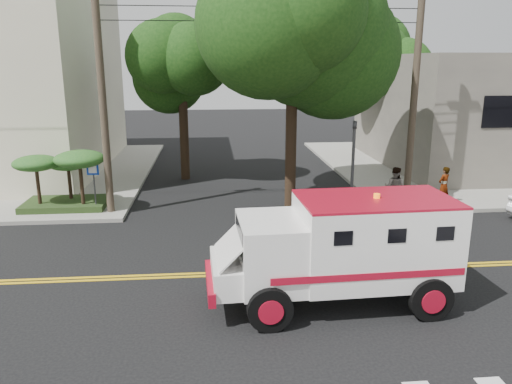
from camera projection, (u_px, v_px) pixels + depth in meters
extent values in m
plane|color=black|center=(273.00, 272.00, 14.11)|extent=(100.00, 100.00, 0.00)
cube|color=gray|center=(480.00, 165.00, 28.28)|extent=(17.00, 17.00, 0.15)
cube|color=#625C54|center=(507.00, 110.00, 28.12)|extent=(14.00, 12.00, 6.00)
cylinder|color=#382D23|center=(102.00, 98.00, 18.26)|extent=(0.28, 0.28, 9.00)
cylinder|color=#382D23|center=(414.00, 95.00, 19.50)|extent=(0.28, 0.28, 9.00)
cylinder|color=black|center=(291.00, 121.00, 19.62)|extent=(0.44, 0.44, 7.00)
sphere|color=black|center=(293.00, 28.00, 18.73)|extent=(5.32, 5.32, 5.32)
sphere|color=black|center=(328.00, 10.00, 17.96)|extent=(4.56, 4.56, 4.56)
cylinder|color=black|center=(184.00, 124.00, 24.70)|extent=(0.44, 0.44, 5.60)
sphere|color=black|center=(182.00, 65.00, 23.99)|extent=(3.92, 3.92, 3.92)
sphere|color=black|center=(199.00, 56.00, 23.42)|extent=(3.36, 3.36, 3.36)
cylinder|color=black|center=(383.00, 110.00, 29.52)|extent=(0.44, 0.44, 5.95)
sphere|color=black|center=(386.00, 59.00, 28.77)|extent=(4.20, 4.20, 4.20)
sphere|color=black|center=(405.00, 50.00, 28.15)|extent=(3.60, 3.60, 3.60)
cylinder|color=#3F3F42|center=(353.00, 167.00, 19.38)|extent=(0.12, 0.12, 3.60)
imported|color=#3F3F42|center=(354.00, 133.00, 19.04)|extent=(0.15, 0.18, 0.90)
cylinder|color=#3F3F42|center=(95.00, 189.00, 19.29)|extent=(0.06, 0.06, 2.00)
cube|color=#0C33A5|center=(93.00, 169.00, 19.03)|extent=(0.45, 0.03, 0.45)
cube|color=#1E3314|center=(66.00, 204.00, 19.94)|extent=(3.20, 2.00, 0.24)
cylinder|color=black|center=(38.00, 185.00, 19.35)|extent=(0.14, 0.14, 1.52)
ellipsoid|color=#174F1E|center=(36.00, 163.00, 19.13)|extent=(1.73, 1.73, 0.60)
cylinder|color=black|center=(70.00, 182.00, 20.13)|extent=(0.14, 0.14, 1.36)
ellipsoid|color=#174F1E|center=(68.00, 163.00, 19.94)|extent=(1.55, 1.55, 0.54)
cylinder|color=black|center=(82.00, 183.00, 19.28)|extent=(0.14, 0.14, 1.68)
ellipsoid|color=#174F1E|center=(79.00, 159.00, 19.04)|extent=(1.91, 1.91, 0.66)
cube|color=white|center=(374.00, 239.00, 12.00)|extent=(3.72, 2.29, 1.96)
cube|color=white|center=(271.00, 252.00, 11.73)|extent=(1.57, 2.11, 1.58)
cube|color=black|center=(240.00, 236.00, 11.53)|extent=(0.12, 1.58, 0.65)
cube|color=white|center=(230.00, 272.00, 11.72)|extent=(0.92, 1.90, 0.65)
cube|color=#A10C20|center=(210.00, 282.00, 11.72)|extent=(0.25, 2.01, 0.33)
cube|color=#A10C20|center=(377.00, 199.00, 11.75)|extent=(3.72, 2.29, 0.06)
cylinder|color=black|center=(270.00, 309.00, 10.94)|extent=(1.04, 0.34, 1.02)
cylinder|color=black|center=(257.00, 271.00, 12.94)|extent=(1.04, 0.34, 1.02)
cylinder|color=black|center=(430.00, 299.00, 11.42)|extent=(1.04, 0.34, 1.02)
cylinder|color=black|center=(394.00, 263.00, 13.42)|extent=(1.04, 0.34, 1.02)
imported|color=gray|center=(444.00, 185.00, 20.20)|extent=(0.67, 0.59, 1.54)
imported|color=gray|center=(394.00, 187.00, 19.65)|extent=(1.01, 0.96, 1.65)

